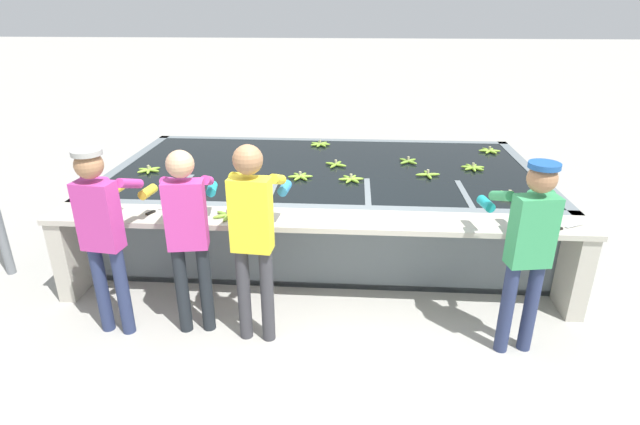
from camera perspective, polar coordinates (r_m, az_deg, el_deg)
The scene contains 20 objects.
ground_plane at distance 4.74m, azimuth -0.82°, elevation -11.43°, with size 80.00×80.00×0.00m, color #A3A099.
wash_tank at distance 6.11m, azimuth 0.50°, elevation 1.30°, with size 4.96×2.66×0.87m.
work_ledge at distance 4.62m, azimuth -0.64°, elevation -3.36°, with size 4.96×0.45×0.87m.
worker_0 at distance 4.43m, azimuth -23.56°, elevation -1.40°, with size 0.46×0.74×1.64m.
worker_1 at distance 4.23m, azimuth -14.87°, elevation -1.59°, with size 0.48×0.73×1.63m.
worker_2 at distance 3.98m, azimuth -7.68°, elevation -1.65°, with size 0.44×0.73×1.71m.
worker_3 at distance 4.15m, azimuth 22.70°, elevation -3.08°, with size 0.48×0.74×1.62m.
banana_bunch_floating_0 at distance 6.15m, azimuth 17.08°, elevation 4.93°, with size 0.28×0.28×0.08m.
banana_bunch_floating_1 at distance 5.76m, azimuth 12.21°, elevation 4.27°, with size 0.28×0.28×0.08m.
banana_bunch_floating_2 at distance 6.89m, azimuth 0.01°, elevation 7.82°, with size 0.27×0.28×0.08m.
banana_bunch_floating_3 at distance 5.57m, azimuth -2.27°, elevation 4.13°, with size 0.28×0.27×0.08m.
banana_bunch_floating_4 at distance 5.36m, azimuth 20.83°, elevation 1.83°, with size 0.28×0.28×0.08m.
banana_bunch_floating_5 at distance 6.12m, azimuth -18.99°, elevation 4.62°, with size 0.28×0.28×0.08m.
banana_bunch_floating_6 at distance 5.50m, azimuth 3.56°, elevation 3.85°, with size 0.28×0.27×0.08m.
banana_bunch_floating_7 at distance 6.00m, azimuth 1.81°, elevation 5.52°, with size 0.27×0.27×0.08m.
banana_bunch_floating_8 at distance 6.94m, azimuth 18.80°, elevation 6.70°, with size 0.28×0.26×0.08m.
banana_bunch_floating_9 at distance 6.22m, azimuth 10.05°, elevation 5.79°, with size 0.23×0.23×0.08m.
banana_bunch_ledge_0 at distance 4.61m, azimuth -10.48°, elevation -0.28°, with size 0.26×0.28×0.08m.
knife_0 at distance 4.91m, azimuth -18.18°, elevation 0.25°, with size 0.19×0.32×0.02m.
knife_1 at distance 4.79m, azimuth 26.09°, elevation -1.57°, with size 0.32×0.19×0.02m.
Camera 1 is at (0.33, -3.91, 2.66)m, focal length 28.00 mm.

